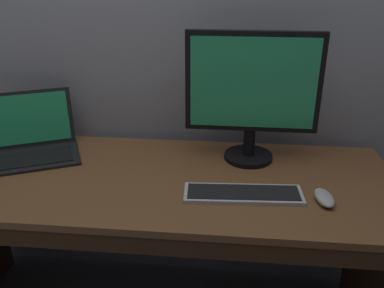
{
  "coord_description": "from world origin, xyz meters",
  "views": [
    {
      "loc": [
        0.28,
        -1.36,
        1.51
      ],
      "look_at": [
        0.14,
        0.0,
        0.89
      ],
      "focal_mm": 38.91,
      "sensor_mm": 36.0,
      "label": 1
    }
  ],
  "objects_px": {
    "laptop_black": "(33,140)",
    "computer_mouse": "(324,198)",
    "wired_keyboard": "(243,194)",
    "external_monitor": "(252,93)"
  },
  "relations": [
    {
      "from": "laptop_black",
      "to": "wired_keyboard",
      "type": "xyz_separation_m",
      "value": [
        0.87,
        -0.26,
        -0.05
      ]
    },
    {
      "from": "computer_mouse",
      "to": "laptop_black",
      "type": "bearing_deg",
      "value": 157.58
    },
    {
      "from": "laptop_black",
      "to": "external_monitor",
      "type": "distance_m",
      "value": 0.92
    },
    {
      "from": "external_monitor",
      "to": "wired_keyboard",
      "type": "height_order",
      "value": "external_monitor"
    },
    {
      "from": "external_monitor",
      "to": "wired_keyboard",
      "type": "relative_size",
      "value": 1.24
    },
    {
      "from": "external_monitor",
      "to": "wired_keyboard",
      "type": "xyz_separation_m",
      "value": [
        -0.02,
        -0.28,
        -0.28
      ]
    },
    {
      "from": "external_monitor",
      "to": "computer_mouse",
      "type": "xyz_separation_m",
      "value": [
        0.25,
        -0.29,
        -0.27
      ]
    },
    {
      "from": "wired_keyboard",
      "to": "laptop_black",
      "type": "bearing_deg",
      "value": 163.43
    },
    {
      "from": "wired_keyboard",
      "to": "computer_mouse",
      "type": "bearing_deg",
      "value": -2.93
    },
    {
      "from": "laptop_black",
      "to": "computer_mouse",
      "type": "bearing_deg",
      "value": -13.44
    }
  ]
}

